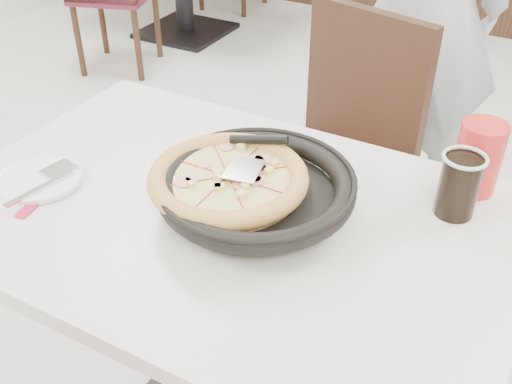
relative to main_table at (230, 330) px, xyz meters
The scene contains 12 objects.
main_table is the anchor object (origin of this frame).
chair_far 0.61m from the main_table, 92.14° to the left, with size 0.42×0.42×0.95m, color black, non-canonical shape.
trivet 0.39m from the main_table, ahead, with size 0.13×0.13×0.04m, color black.
pizza_pan 0.42m from the main_table, 20.72° to the left, with size 0.33×0.33×0.01m, color black.
pizza 0.44m from the main_table, 48.41° to the left, with size 0.29×0.29×0.02m, color #C08942.
pizza_server 0.47m from the main_table, 43.97° to the left, with size 0.07×0.09×0.00m, color silver.
napkin 0.60m from the main_table, 160.23° to the right, with size 0.15×0.15×0.00m, color white.
side_plate 0.58m from the main_table, 164.30° to the right, with size 0.18×0.18×0.01m, color white.
fork 0.57m from the main_table, 158.27° to the right, with size 0.02×0.17×0.00m, color silver.
cola_glass 0.65m from the main_table, 27.28° to the left, with size 0.08×0.08×0.13m, color black.
red_cup 0.71m from the main_table, 36.79° to the left, with size 0.10×0.10×0.16m, color red.
diner_person 1.28m from the main_table, 86.79° to the left, with size 0.62×0.40×1.69m, color #AFAEB3.
Camera 1 is at (0.65, -0.81, 1.51)m, focal length 42.00 mm.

